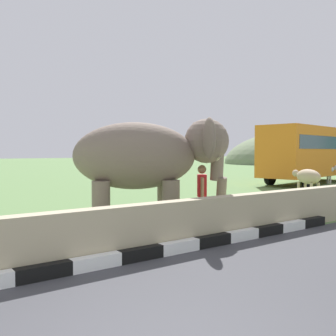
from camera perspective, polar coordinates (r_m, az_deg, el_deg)
name	(u,v)px	position (r m, az deg, el deg)	size (l,w,h in m)	color
striped_curb	(13,278)	(6.44, -21.90, -14.83)	(16.20, 0.20, 0.24)	white
barrier_parapet	(137,230)	(7.51, -4.66, -9.19)	(28.00, 0.36, 1.00)	tan
elephant	(149,157)	(9.84, -2.78, 1.57)	(3.99, 3.36, 2.87)	#79675B
person_handler	(202,192)	(10.33, 5.03, -3.59)	(0.47, 0.57, 1.66)	navy
bus_orange	(310,150)	(25.91, 20.25, 2.47)	(9.27, 3.97, 3.50)	orange
cow_near	(323,170)	(25.75, 21.91, -0.25)	(1.80, 1.42, 1.23)	beige
cow_mid	(308,177)	(18.22, 19.96, -1.28)	(1.06, 1.92, 1.23)	tan
hill_east	(303,163)	(68.99, 19.34, 0.67)	(29.02, 23.22, 11.15)	#6C7C5A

